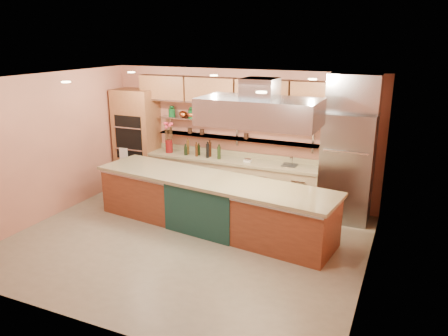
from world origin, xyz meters
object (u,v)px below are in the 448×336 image
at_px(island, 211,203).
at_px(green_canister, 206,115).
at_px(flower_vase, 169,146).
at_px(kitchen_scale, 248,160).
at_px(refrigerator, 347,168).
at_px(copper_kettle, 183,114).

xyz_separation_m(island, green_canister, (-0.90, 1.64, 1.33)).
height_order(flower_vase, kitchen_scale, flower_vase).
relative_size(refrigerator, green_canister, 10.96).
bearing_deg(island, flower_vase, 148.00).
bearing_deg(flower_vase, copper_kettle, 40.11).
distance_m(kitchen_scale, green_canister, 1.38).
height_order(flower_vase, copper_kettle, copper_kettle).
distance_m(kitchen_scale, copper_kettle, 1.84).
bearing_deg(green_canister, refrigerator, -4.25).
bearing_deg(green_canister, kitchen_scale, -11.61).
relative_size(flower_vase, kitchen_scale, 1.95).
xyz_separation_m(island, flower_vase, (-1.72, 1.42, 0.59)).
bearing_deg(kitchen_scale, green_canister, 144.77).
bearing_deg(refrigerator, green_canister, 175.75).
bearing_deg(island, copper_kettle, 139.21).
relative_size(kitchen_scale, green_canister, 0.77).
bearing_deg(kitchen_scale, copper_kettle, 148.72).
relative_size(island, kitchen_scale, 31.18).
xyz_separation_m(island, copper_kettle, (-1.46, 1.64, 1.31)).
xyz_separation_m(refrigerator, green_canister, (-3.10, 0.23, 0.76)).
bearing_deg(island, green_canister, 126.18).
xyz_separation_m(kitchen_scale, green_canister, (-1.07, 0.22, 0.84)).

